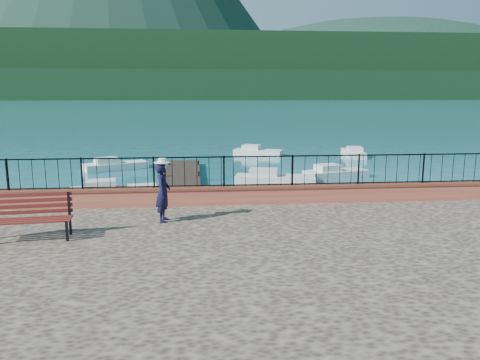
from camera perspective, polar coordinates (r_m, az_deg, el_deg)
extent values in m
plane|color=#19596B|center=(11.95, 0.64, -12.71)|extent=(2000.00, 2000.00, 0.00)
cube|color=#C26546|center=(15.01, -0.81, -1.85)|extent=(28.00, 0.46, 0.58)
cube|color=black|center=(14.86, -0.82, 1.03)|extent=(27.00, 0.05, 0.95)
cube|color=#2D231C|center=(23.38, -7.30, -0.75)|extent=(2.00, 16.00, 0.30)
cube|color=black|center=(310.94, -5.20, 11.40)|extent=(900.00, 60.00, 18.00)
cube|color=black|center=(371.31, -5.27, 13.28)|extent=(900.00, 120.00, 44.00)
ellipsoid|color=#142D23|center=(612.26, 16.11, 9.81)|extent=(448.00, 384.00, 180.00)
cube|color=black|center=(12.48, -24.34, -5.60)|extent=(2.05, 0.80, 0.50)
cube|color=maroon|center=(12.64, -24.22, -2.80)|extent=(2.00, 0.28, 0.61)
imported|color=black|center=(13.05, -9.37, -1.50)|extent=(0.45, 0.64, 1.65)
cylinder|color=white|center=(12.89, -9.49, 2.35)|extent=(0.44, 0.44, 0.12)
cube|color=silver|center=(22.37, -15.12, -0.90)|extent=(4.11, 1.96, 0.80)
cube|color=silver|center=(24.63, 4.31, 0.48)|extent=(4.33, 2.07, 0.80)
cube|color=silver|center=(26.83, 11.62, 1.13)|extent=(3.81, 2.21, 0.80)
cube|color=white|center=(30.08, -14.90, 2.01)|extent=(4.01, 2.80, 0.80)
cube|color=silver|center=(35.78, 2.24, 3.69)|extent=(3.87, 2.61, 0.80)
cube|color=silver|center=(36.13, 13.66, 3.46)|extent=(1.79, 3.68, 0.80)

